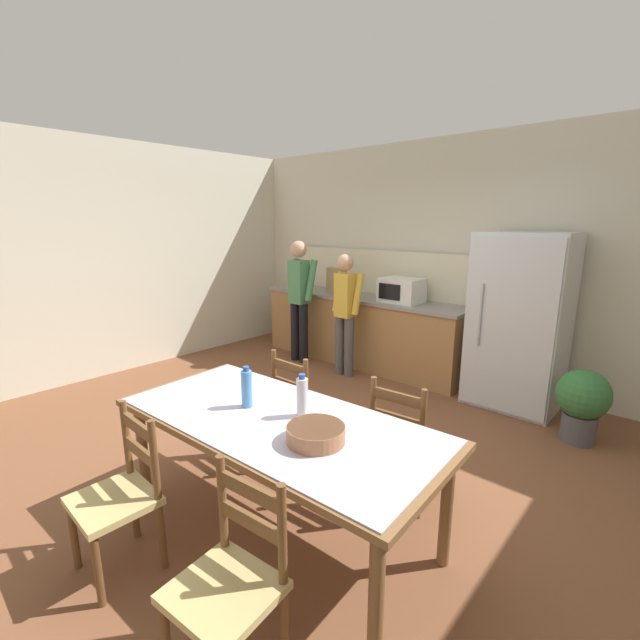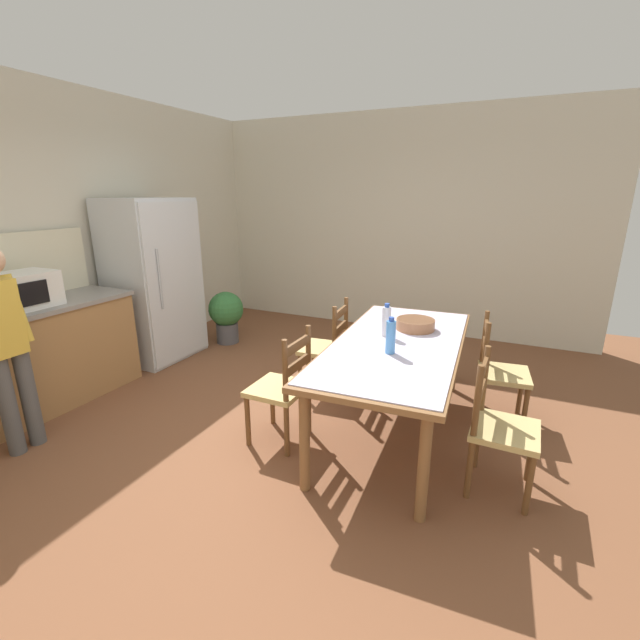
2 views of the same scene
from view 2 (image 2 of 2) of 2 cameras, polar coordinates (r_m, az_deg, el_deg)
The scene contains 15 objects.
ground_plane at distance 3.55m, azimuth -5.30°, elevation -15.29°, with size 8.32×8.32×0.00m, color brown.
wall_back at distance 4.96m, azimuth -33.83°, elevation 8.99°, with size 6.52×0.12×2.90m, color beige.
wall_right at distance 6.06m, azimuth 10.32°, elevation 12.38°, with size 0.12×5.20×2.90m, color beige.
refrigerator at distance 5.24m, azimuth -21.28°, elevation 4.92°, with size 0.88×0.73×1.82m.
microwave at distance 4.39m, azimuth -35.00°, elevation 3.23°, with size 0.50×0.39×0.30m.
dining_table at distance 3.39m, azimuth 10.23°, elevation -4.05°, with size 2.14×1.06×0.76m.
bottle_near_centre at distance 3.09m, azimuth 9.40°, elevation -2.20°, with size 0.07×0.07×0.27m.
bottle_off_centre at distance 3.45m, azimuth 8.84°, elevation -0.14°, with size 0.07×0.07×0.27m.
serving_bowl at distance 3.69m, azimuth 12.60°, elevation -0.47°, with size 0.32×0.32×0.09m.
chair_side_near_right at distance 3.87m, azimuth 22.75°, elevation -6.43°, with size 0.46×0.44×0.91m.
chair_side_near_left at distance 3.02m, azimuth 22.75°, elevation -13.06°, with size 0.43×0.41×0.91m.
chair_side_far_left at distance 3.31m, azimuth -5.02°, elevation -9.05°, with size 0.42×0.40×0.91m.
chair_side_far_right at distance 4.11m, azimuth 0.93°, elevation -3.76°, with size 0.45×0.44×0.91m.
person_at_counter at distance 3.77m, azimuth -36.48°, elevation -2.23°, with size 0.39×0.27×1.54m.
potted_plant at distance 5.60m, azimuth -12.40°, elevation 0.84°, with size 0.44×0.44×0.67m.
Camera 2 is at (-2.58, -1.55, 1.87)m, focal length 24.00 mm.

